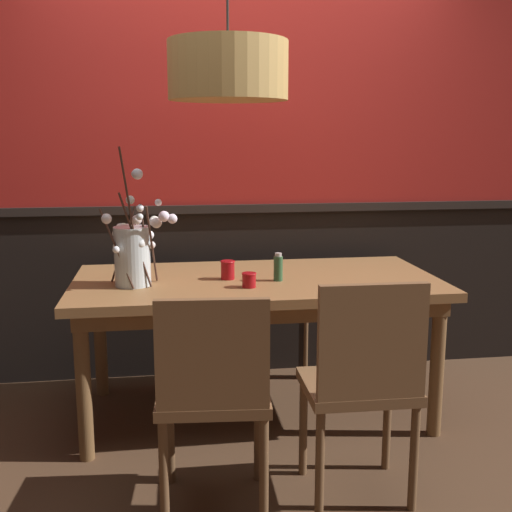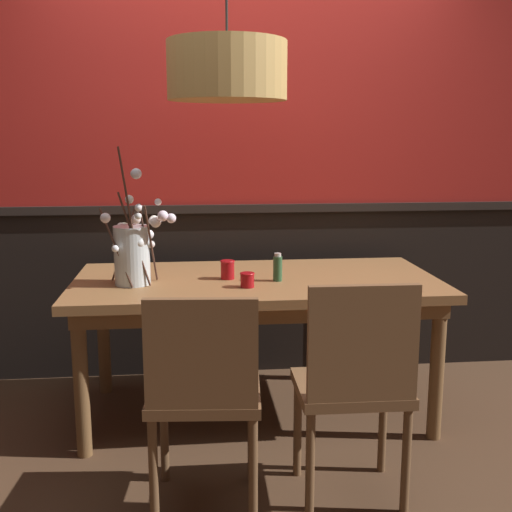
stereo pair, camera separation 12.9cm
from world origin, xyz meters
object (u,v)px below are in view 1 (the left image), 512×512
object	(u,v)px
chair_near_side_left	(213,389)
pendant_lamp	(228,71)
chair_far_side_left	(191,284)
candle_holder_nearer_edge	(249,280)
candle_holder_nearer_center	(228,270)
chair_near_side_right	(363,377)
vase_with_blossoms	(134,253)
dining_table	(256,293)
condiment_bottle	(278,268)
chair_far_side_right	(272,281)

from	to	relation	value
chair_near_side_left	pendant_lamp	world-z (taller)	pendant_lamp
chair_far_side_left	candle_holder_nearer_edge	world-z (taller)	chair_far_side_left
pendant_lamp	candle_holder_nearer_center	bearing A→B (deg)	90.89
chair_near_side_right	chair_near_side_left	world-z (taller)	chair_near_side_right
candle_holder_nearer_center	pendant_lamp	size ratio (longest dim) A/B	0.07
vase_with_blossoms	chair_near_side_right	bearing A→B (deg)	-41.12
dining_table	candle_holder_nearer_center	distance (m)	0.20
chair_near_side_right	vase_with_blossoms	bearing A→B (deg)	138.88
chair_near_side_left	vase_with_blossoms	world-z (taller)	vase_with_blossoms
dining_table	chair_near_side_left	bearing A→B (deg)	-108.43
vase_with_blossoms	pendant_lamp	size ratio (longest dim) A/B	0.51
dining_table	chair_near_side_right	distance (m)	0.94
pendant_lamp	condiment_bottle	bearing A→B (deg)	3.36
pendant_lamp	chair_far_side_right	bearing A→B (deg)	68.56
chair_far_side_right	candle_holder_nearer_edge	xyz separation A→B (m)	(-0.30, -1.09, 0.27)
vase_with_blossoms	pendant_lamp	bearing A→B (deg)	-2.06
chair_near_side_right	chair_near_side_left	bearing A→B (deg)	-179.87
chair_far_side_left	vase_with_blossoms	size ratio (longest dim) A/B	1.33
chair_near_side_right	candle_holder_nearer_edge	xyz separation A→B (m)	(-0.37, 0.68, 0.25)
chair_far_side_right	chair_near_side_right	distance (m)	1.77
chair_near_side_left	pendant_lamp	bearing A→B (deg)	79.44
vase_with_blossoms	candle_holder_nearer_edge	bearing A→B (deg)	-12.49
chair_near_side_left	vase_with_blossoms	xyz separation A→B (m)	(-0.32, 0.80, 0.39)
chair_far_side_left	candle_holder_nearer_center	bearing A→B (deg)	-79.95
vase_with_blossoms	candle_holder_nearer_center	bearing A→B (deg)	8.42
dining_table	pendant_lamp	world-z (taller)	pendant_lamp
dining_table	condiment_bottle	bearing A→B (deg)	-38.15
chair_far_side_right	chair_near_side_right	bearing A→B (deg)	-87.91
chair_far_side_left	condiment_bottle	distance (m)	1.09
candle_holder_nearer_center	candle_holder_nearer_edge	distance (m)	0.21
dining_table	vase_with_blossoms	size ratio (longest dim) A/B	2.77
candle_holder_nearer_center	chair_near_side_right	bearing A→B (deg)	-62.68
chair_near_side_right	pendant_lamp	world-z (taller)	pendant_lamp
chair_far_side_left	candle_holder_nearer_edge	size ratio (longest dim) A/B	12.43
chair_far_side_left	vase_with_blossoms	distance (m)	1.09
candle_holder_nearer_center	chair_near_side_left	bearing A→B (deg)	-99.45
dining_table	pendant_lamp	size ratio (longest dim) A/B	1.40
chair_far_side_left	chair_near_side_right	bearing A→B (deg)	-70.97
chair_far_side_right	chair_near_side_left	distance (m)	1.84
chair_far_side_right	pendant_lamp	distance (m)	1.64
vase_with_blossoms	condiment_bottle	world-z (taller)	vase_with_blossoms
condiment_bottle	chair_far_side_left	bearing A→B (deg)	112.97
chair_far_side_right	candle_holder_nearer_edge	world-z (taller)	chair_far_side_right
chair_far_side_right	condiment_bottle	bearing A→B (deg)	-97.98
chair_near_side_right	candle_holder_nearer_center	world-z (taller)	chair_near_side_right
dining_table	pendant_lamp	xyz separation A→B (m)	(-0.15, -0.09, 1.11)
vase_with_blossoms	condiment_bottle	bearing A→B (deg)	-0.18
chair_near_side_right	vase_with_blossoms	world-z (taller)	vase_with_blossoms
candle_holder_nearer_center	pendant_lamp	distance (m)	0.98
dining_table	chair_near_side_left	xyz separation A→B (m)	(-0.29, -0.88, -0.15)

